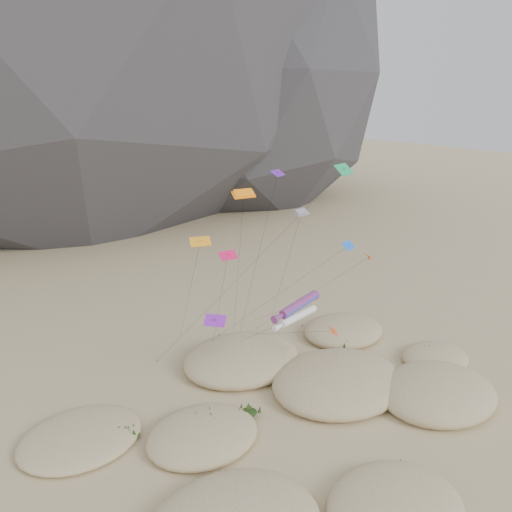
{
  "coord_description": "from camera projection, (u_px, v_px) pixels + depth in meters",
  "views": [
    {
      "loc": [
        -31.84,
        -31.92,
        32.68
      ],
      "look_at": [
        -2.57,
        12.0,
        15.37
      ],
      "focal_mm": 35.0,
      "sensor_mm": 36.0,
      "label": 1
    }
  ],
  "objects": [
    {
      "name": "orange_parafoil",
      "position": [
        243.0,
        196.0,
        53.66
      ],
      "size": [
        6.64,
        11.98,
        22.87
      ],
      "color": "orange",
      "rests_on": "ground"
    },
    {
      "name": "multi_parafoil",
      "position": [
        301.0,
        215.0,
        56.32
      ],
      "size": [
        6.66,
        14.13,
        20.3
      ],
      "color": "#F71A3A",
      "rests_on": "ground"
    },
    {
      "name": "rainbow_tube_kite",
      "position": [
        298.0,
        305.0,
        54.74
      ],
      "size": [
        9.33,
        19.15,
        11.34
      ],
      "color": "red",
      "rests_on": "ground"
    },
    {
      "name": "kite_stakes",
      "position": [
        236.0,
        333.0,
        70.85
      ],
      "size": [
        25.27,
        7.62,
        0.3
      ],
      "color": "#3F2D1E",
      "rests_on": "ground"
    },
    {
      "name": "dunes",
      "position": [
        310.0,
        401.0,
        54.37
      ],
      "size": [
        52.47,
        38.45,
        3.74
      ],
      "color": "#CCB789",
      "rests_on": "ground"
    },
    {
      "name": "dune_grass",
      "position": [
        318.0,
        400.0,
        54.32
      ],
      "size": [
        44.47,
        29.08,
        1.51
      ],
      "color": "black",
      "rests_on": "ground"
    },
    {
      "name": "white_tube_kite",
      "position": [
        296.0,
        317.0,
        53.7
      ],
      "size": [
        6.39,
        14.72,
        10.31
      ],
      "color": "silver",
      "rests_on": "ground"
    },
    {
      "name": "delta_kites",
      "position": [
        291.0,
        247.0,
        55.52
      ],
      "size": [
        27.8,
        21.14,
        24.87
      ],
      "color": "#D44514",
      "rests_on": "ground"
    },
    {
      "name": "ground",
      "position": [
        340.0,
        421.0,
        52.2
      ],
      "size": [
        500.0,
        500.0,
        0.0
      ],
      "primitive_type": "plane",
      "color": "#CCB789",
      "rests_on": "ground"
    }
  ]
}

